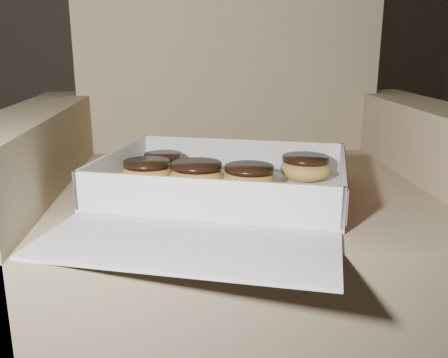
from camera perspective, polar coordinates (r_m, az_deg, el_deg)
armchair at (r=1.07m, az=1.53°, el=-5.92°), size 0.91×0.77×0.95m
bakery_box at (r=0.85m, az=-0.40°, el=-1.70°), size 0.53×0.58×0.07m
donut_a at (r=0.96m, az=9.25°, el=1.34°), size 0.10×0.10×0.05m
donut_b at (r=0.89m, az=-3.15°, el=0.48°), size 0.10×0.10×0.05m
donut_c at (r=1.01m, az=-6.96°, el=1.87°), size 0.08×0.08×0.04m
donut_d at (r=0.88m, az=2.87°, el=0.19°), size 0.09×0.09×0.05m
donut_e at (r=0.93m, az=-8.80°, el=0.81°), size 0.09×0.09×0.05m
crumb_a at (r=0.85m, az=-2.09°, el=-2.02°), size 0.01×0.01×0.00m
crumb_b at (r=0.80m, az=-7.19°, el=-3.30°), size 0.01×0.01×0.00m
crumb_c at (r=0.78m, az=-5.14°, el=-3.81°), size 0.01×0.01×0.00m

